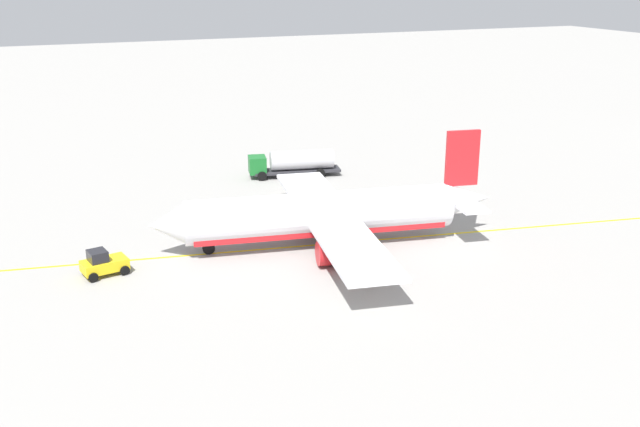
{
  "coord_description": "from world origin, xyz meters",
  "views": [
    {
      "loc": [
        24.1,
        57.73,
        24.07
      ],
      "look_at": [
        0.0,
        0.0,
        3.0
      ],
      "focal_mm": 41.23,
      "sensor_mm": 36.0,
      "label": 1
    }
  ],
  "objects": [
    {
      "name": "ground_plane",
      "position": [
        0.0,
        0.0,
        0.0
      ],
      "size": [
        400.0,
        400.0,
        0.0
      ],
      "primitive_type": "plane",
      "color": "#9E9B96"
    },
    {
      "name": "taxi_line_marking",
      "position": [
        0.0,
        0.0,
        0.01
      ],
      "size": [
        74.79,
        13.12,
        0.01
      ],
      "primitive_type": "cube",
      "rotation": [
        0.0,
        0.0,
        -0.17
      ],
      "color": "yellow",
      "rests_on": "ground"
    },
    {
      "name": "safety_cone_nose",
      "position": [
        9.44,
        -7.68,
        0.3
      ],
      "size": [
        0.54,
        0.54,
        0.59
      ],
      "primitive_type": "cone",
      "color": "#F2590F",
      "rests_on": "ground"
    },
    {
      "name": "airplane",
      "position": [
        -0.45,
        0.08,
        2.8
      ],
      "size": [
        31.73,
        30.26,
        9.96
      ],
      "color": "white",
      "rests_on": "ground"
    },
    {
      "name": "fuel_tanker",
      "position": [
        -5.95,
        -22.54,
        1.73
      ],
      "size": [
        11.25,
        4.69,
        3.15
      ],
      "color": "#2D2D33",
      "rests_on": "ground"
    },
    {
      "name": "pushback_tug",
      "position": [
        19.07,
        -0.5,
        1.01
      ],
      "size": [
        3.92,
        2.93,
        2.2
      ],
      "color": "yellow",
      "rests_on": "ground"
    },
    {
      "name": "refueling_worker",
      "position": [
        -3.41,
        -16.05,
        0.82
      ],
      "size": [
        0.63,
        0.59,
        1.71
      ],
      "color": "navy",
      "rests_on": "ground"
    }
  ]
}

